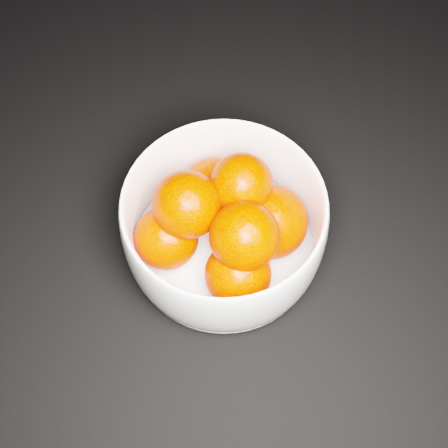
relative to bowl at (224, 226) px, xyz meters
The scene contains 2 objects.
bowl is the anchor object (origin of this frame).
orange_pile 0.01m from the bowl, 34.50° to the left, with size 0.13×0.14×0.10m.
Camera 1 is at (0.42, -0.47, 0.56)m, focal length 50.00 mm.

